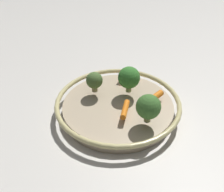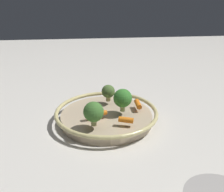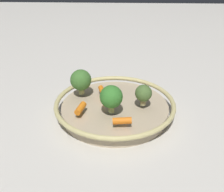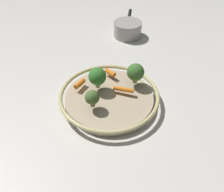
% 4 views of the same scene
% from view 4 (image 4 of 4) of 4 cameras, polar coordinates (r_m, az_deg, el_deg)
% --- Properties ---
extents(ground_plane, '(2.59, 2.59, 0.00)m').
position_cam_4_polar(ground_plane, '(0.81, -0.64, -1.64)').
color(ground_plane, beige).
extents(serving_bowl, '(0.33, 0.33, 0.04)m').
position_cam_4_polar(serving_bowl, '(0.80, -0.65, -0.45)').
color(serving_bowl, tan).
rests_on(serving_bowl, ground_plane).
extents(baby_carrot_near_rim, '(0.03, 0.05, 0.02)m').
position_cam_4_polar(baby_carrot_near_rim, '(0.86, -0.40, 5.59)').
color(baby_carrot_near_rim, orange).
rests_on(baby_carrot_near_rim, serving_bowl).
extents(baby_carrot_right, '(0.03, 0.07, 0.02)m').
position_cam_4_polar(baby_carrot_right, '(0.79, 2.75, 1.58)').
color(baby_carrot_right, orange).
rests_on(baby_carrot_right, serving_bowl).
extents(baby_carrot_center, '(0.05, 0.02, 0.02)m').
position_cam_4_polar(baby_carrot_center, '(0.81, -7.69, 2.91)').
color(baby_carrot_center, orange).
rests_on(baby_carrot_center, serving_bowl).
extents(broccoli_floret_edge, '(0.04, 0.04, 0.06)m').
position_cam_4_polar(broccoli_floret_edge, '(0.72, -4.73, -0.38)').
color(broccoli_floret_edge, tan).
rests_on(broccoli_floret_edge, serving_bowl).
extents(broccoli_floret_large, '(0.06, 0.06, 0.07)m').
position_cam_4_polar(broccoli_floret_large, '(0.78, -3.51, 4.67)').
color(broccoli_floret_large, '#98A866').
rests_on(broccoli_floret_large, serving_bowl).
extents(broccoli_floret_mid, '(0.06, 0.06, 0.07)m').
position_cam_4_polar(broccoli_floret_mid, '(0.81, 5.62, 5.64)').
color(broccoli_floret_mid, tan).
rests_on(broccoli_floret_mid, serving_bowl).
extents(saucepan, '(0.22, 0.14, 0.07)m').
position_cam_4_polar(saucepan, '(1.18, 3.74, 15.65)').
color(saucepan, '#9E9993').
rests_on(saucepan, ground_plane).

